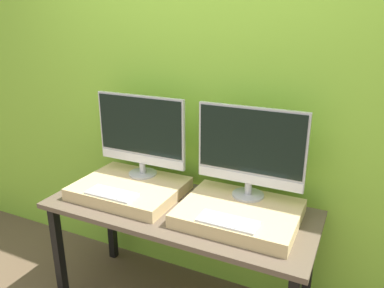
{
  "coord_description": "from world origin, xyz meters",
  "views": [
    {
      "loc": [
        0.9,
        -1.38,
        1.78
      ],
      "look_at": [
        0.0,
        0.5,
        1.06
      ],
      "focal_mm": 35.0,
      "sensor_mm": 36.0,
      "label": 1
    }
  ],
  "objects": [
    {
      "name": "workbench",
      "position": [
        0.0,
        0.33,
        0.65
      ],
      "size": [
        1.57,
        0.65,
        0.73
      ],
      "color": "brown",
      "rests_on": "ground_plane"
    },
    {
      "name": "wall_back",
      "position": [
        0.0,
        0.72,
        1.3
      ],
      "size": [
        8.0,
        0.04,
        2.6
      ],
      "color": "#8CC638",
      "rests_on": "ground_plane"
    },
    {
      "name": "wooden_riser_left",
      "position": [
        -0.36,
        0.35,
        0.76
      ],
      "size": [
        0.63,
        0.5,
        0.07
      ],
      "color": "#D6B77F",
      "rests_on": "workbench"
    },
    {
      "name": "keyboard_left",
      "position": [
        -0.36,
        0.17,
        0.81
      ],
      "size": [
        0.3,
        0.12,
        0.01
      ],
      "color": "silver",
      "rests_on": "wooden_riser_left"
    },
    {
      "name": "monitor_right",
      "position": [
        0.36,
        0.5,
        1.09
      ],
      "size": [
        0.61,
        0.18,
        0.52
      ],
      "color": "#B2B2B7",
      "rests_on": "wooden_riser_right"
    },
    {
      "name": "keyboard_right",
      "position": [
        0.36,
        0.17,
        0.81
      ],
      "size": [
        0.3,
        0.12,
        0.01
      ],
      "color": "silver",
      "rests_on": "wooden_riser_right"
    },
    {
      "name": "wooden_riser_right",
      "position": [
        0.36,
        0.35,
        0.76
      ],
      "size": [
        0.63,
        0.5,
        0.07
      ],
      "color": "#D6B77F",
      "rests_on": "workbench"
    },
    {
      "name": "monitor_left",
      "position": [
        -0.36,
        0.5,
        1.09
      ],
      "size": [
        0.61,
        0.18,
        0.52
      ],
      "color": "#B2B2B7",
      "rests_on": "wooden_riser_left"
    }
  ]
}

